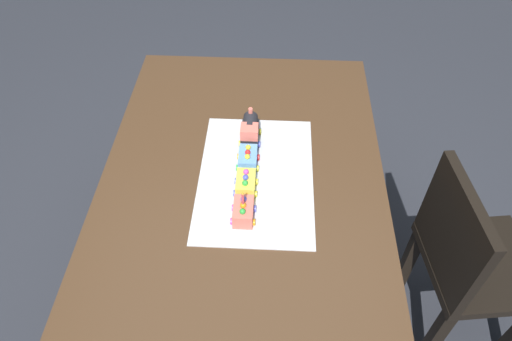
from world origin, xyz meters
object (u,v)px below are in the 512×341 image
chair (466,261)px  birthday_candle (243,198)px  cake_locomotive (250,131)px  cake_car_tanker_sky_blue (248,159)px  dining_table (244,189)px  cake_car_caboose_coral (243,211)px  cake_car_gondola_lemon (246,184)px

chair → birthday_candle: 0.90m
cake_locomotive → cake_car_tanker_sky_blue: (0.13, 0.00, -0.02)m
chair → cake_car_tanker_sky_blue: (-0.19, -0.82, 0.30)m
dining_table → cake_car_caboose_coral: bearing=4.2°
cake_car_tanker_sky_blue → cake_car_gondola_lemon: same height
dining_table → birthday_candle: (0.21, 0.02, 0.21)m
chair → cake_car_gondola_lemon: chair is taller
dining_table → chair: 0.87m
dining_table → birthday_candle: birthday_candle is taller
birthday_candle → cake_car_gondola_lemon: bearing=180.0°
cake_locomotive → cake_car_caboose_coral: 0.37m
chair → cake_car_tanker_sky_blue: chair is taller
dining_table → cake_car_tanker_sky_blue: cake_car_tanker_sky_blue is taller
cake_car_gondola_lemon → cake_car_caboose_coral: bearing=0.0°
chair → cake_car_gondola_lemon: 0.87m
cake_car_caboose_coral → birthday_candle: size_ratio=1.73×
birthday_candle → cake_car_tanker_sky_blue: bearing=180.0°
cake_car_gondola_lemon → birthday_candle: birthday_candle is taller
cake_car_gondola_lemon → cake_car_caboose_coral: 0.12m
cake_car_tanker_sky_blue → cake_car_caboose_coral: 0.24m
dining_table → cake_car_gondola_lemon: 0.17m
cake_car_tanker_sky_blue → cake_car_gondola_lemon: size_ratio=1.00×
cake_car_gondola_lemon → chair: bearing=84.7°
cake_locomotive → cake_car_tanker_sky_blue: size_ratio=1.40×
cake_locomotive → cake_car_gondola_lemon: 0.25m
cake_car_tanker_sky_blue → birthday_candle: birthday_candle is taller
cake_car_tanker_sky_blue → birthday_candle: bearing=-0.0°
cake_locomotive → cake_car_caboose_coral: size_ratio=1.40×
chair → cake_car_caboose_coral: 0.87m
dining_table → birthday_candle: size_ratio=24.20×
cake_car_gondola_lemon → birthday_candle: (0.12, -0.00, 0.07)m
cake_locomotive → birthday_candle: birthday_candle is taller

